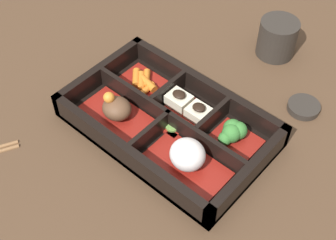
{
  "coord_description": "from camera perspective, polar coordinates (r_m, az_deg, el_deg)",
  "views": [
    {
      "loc": [
        -0.33,
        0.38,
        0.6
      ],
      "look_at": [
        0.0,
        0.0,
        0.03
      ],
      "focal_mm": 50.0,
      "sensor_mm": 36.0,
      "label": 1
    }
  ],
  "objects": [
    {
      "name": "bento_base",
      "position": [
        0.78,
        -0.0,
        -0.96
      ],
      "size": [
        0.34,
        0.21,
        0.01
      ],
      "color": "black",
      "rests_on": "ground_plane"
    },
    {
      "name": "bowl_tofu",
      "position": [
        0.79,
        2.5,
        1.55
      ],
      "size": [
        0.08,
        0.06,
        0.03
      ],
      "color": "maroon",
      "rests_on": "bento_base"
    },
    {
      "name": "bowl_greens",
      "position": [
        0.75,
        7.95,
        -1.65
      ],
      "size": [
        0.08,
        0.06,
        0.04
      ],
      "color": "maroon",
      "rests_on": "bento_base"
    },
    {
      "name": "sauce_dish",
      "position": [
        0.85,
        16.21,
        1.55
      ],
      "size": [
        0.06,
        0.06,
        0.01
      ],
      "color": "#2D2823",
      "rests_on": "ground_plane"
    },
    {
      "name": "bowl_pickles",
      "position": [
        0.77,
        0.5,
        -0.65
      ],
      "size": [
        0.04,
        0.03,
        0.01
      ],
      "color": "maroon",
      "rests_on": "bento_base"
    },
    {
      "name": "ground_plane",
      "position": [
        0.79,
        -0.0,
        -1.2
      ],
      "size": [
        3.0,
        3.0,
        0.0
      ],
      "primitive_type": "plane",
      "color": "#4C3523"
    },
    {
      "name": "tea_cup",
      "position": [
        0.92,
        13.2,
        9.79
      ],
      "size": [
        0.07,
        0.07,
        0.07
      ],
      "color": "#2D2823",
      "rests_on": "ground_plane"
    },
    {
      "name": "bowl_carrots",
      "position": [
        0.84,
        -2.96,
        4.57
      ],
      "size": [
        0.09,
        0.07,
        0.02
      ],
      "color": "maroon",
      "rests_on": "bento_base"
    },
    {
      "name": "bento_rim",
      "position": [
        0.77,
        0.13,
        -0.01
      ],
      "size": [
        0.34,
        0.21,
        0.05
      ],
      "color": "black",
      "rests_on": "ground_plane"
    },
    {
      "name": "bowl_stew",
      "position": [
        0.78,
        -6.25,
        1.13
      ],
      "size": [
        0.13,
        0.07,
        0.05
      ],
      "color": "maroon",
      "rests_on": "bento_base"
    },
    {
      "name": "bowl_rice",
      "position": [
        0.71,
        2.38,
        -4.55
      ],
      "size": [
        0.13,
        0.07,
        0.05
      ],
      "color": "maroon",
      "rests_on": "bento_base"
    }
  ]
}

